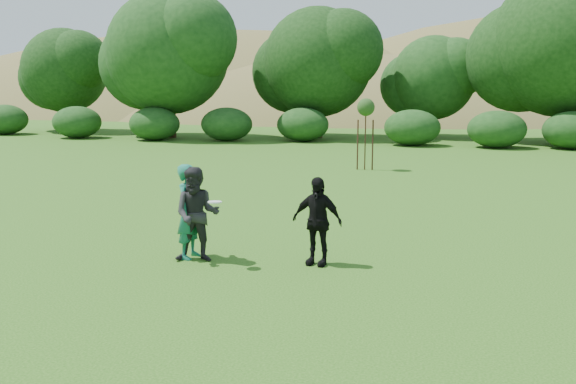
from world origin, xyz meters
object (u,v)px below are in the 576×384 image
player_grey (197,215)px  player_black (317,221)px  sapling (366,109)px  player_teal (190,211)px

player_grey → player_black: 2.36m
player_grey → sapling: sapling is taller
player_teal → player_grey: 0.30m
player_teal → sapling: sapling is taller
player_black → sapling: (-0.50, 13.69, 1.56)m
player_teal → player_grey: player_teal is taller
player_black → player_grey: bearing=-160.9°
player_teal → player_grey: size_ratio=1.01×
player_teal → player_black: (2.57, 0.09, -0.09)m
player_grey → player_teal: bearing=128.8°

